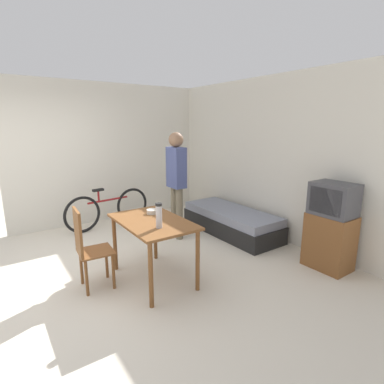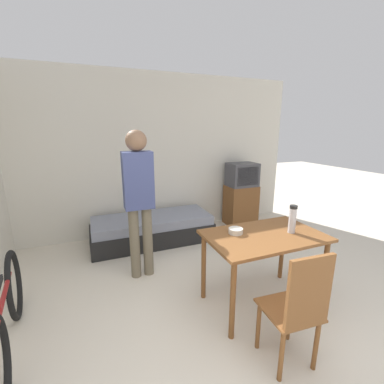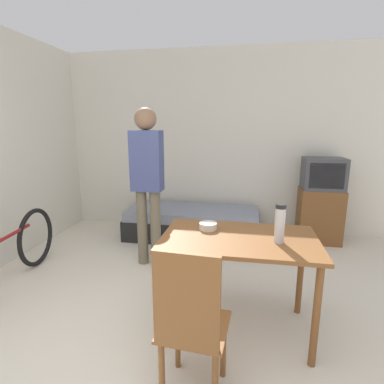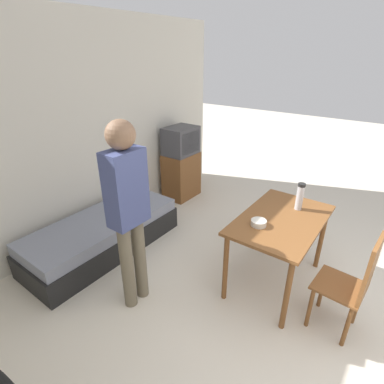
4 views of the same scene
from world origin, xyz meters
name	(u,v)px [view 1 (image 1 of 4)]	position (x,y,z in m)	size (l,w,h in m)	color
ground_plane	(67,281)	(0.00, 0.00, 0.00)	(20.00, 20.00, 0.00)	beige
wall_back	(259,157)	(0.00, 3.35, 1.35)	(5.32, 0.06, 2.70)	silver
wall_left	(121,152)	(-2.19, 1.66, 1.35)	(0.06, 4.32, 2.70)	silver
daybed	(231,221)	(-0.13, 2.85, 0.21)	(1.91, 0.77, 0.43)	black
tv	(331,227)	(1.63, 3.03, 0.58)	(0.56, 0.41, 1.18)	brown
dining_table	(153,228)	(0.57, 0.93, 0.68)	(1.17, 0.72, 0.78)	brown
wooden_chair	(87,246)	(0.33, 0.20, 0.54)	(0.41, 0.41, 0.99)	brown
bicycle	(109,209)	(-1.71, 1.16, 0.35)	(0.26, 1.69, 0.76)	black
person_standing	(176,177)	(-0.48, 1.93, 1.06)	(0.34, 0.24, 1.79)	#6B604C
thermos_flask	(159,214)	(0.85, 0.87, 0.94)	(0.07, 0.07, 0.29)	#B7B7BC
mate_bowl	(152,212)	(0.32, 1.06, 0.81)	(0.14, 0.14, 0.05)	beige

